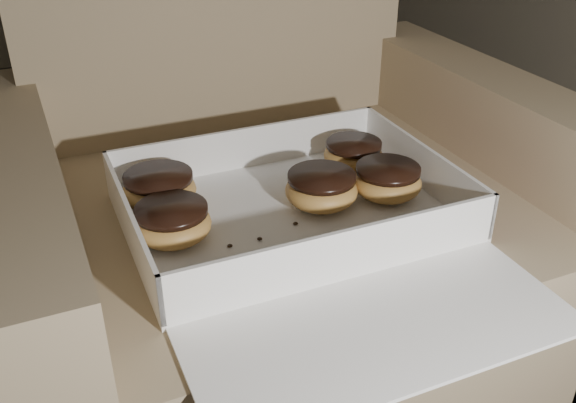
{
  "coord_description": "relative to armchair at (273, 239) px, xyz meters",
  "views": [
    {
      "loc": [
        0.59,
        -0.73,
        0.88
      ],
      "look_at": [
        0.9,
        -0.02,
        0.43
      ],
      "focal_mm": 40.0,
      "sensor_mm": 36.0,
      "label": 1
    }
  ],
  "objects": [
    {
      "name": "crumb_c",
      "position": [
        -0.13,
        -0.18,
        0.13
      ],
      "size": [
        0.01,
        0.01,
        0.0
      ],
      "primitive_type": "ellipsoid",
      "color": "black",
      "rests_on": "bakery_box"
    },
    {
      "name": "donut_c",
      "position": [
        0.02,
        -0.13,
        0.16
      ],
      "size": [
        0.1,
        0.1,
        0.05
      ],
      "color": "gold",
      "rests_on": "bakery_box"
    },
    {
      "name": "donut_d",
      "position": [
        0.12,
        -0.04,
        0.15
      ],
      "size": [
        0.09,
        0.09,
        0.05
      ],
      "color": "gold",
      "rests_on": "bakery_box"
    },
    {
      "name": "bakery_box",
      "position": [
        -0.03,
        -0.18,
        0.13
      ],
      "size": [
        0.45,
        0.53,
        0.08
      ],
      "rotation": [
        0.0,
        0.0,
        -0.01
      ],
      "color": "white",
      "rests_on": "armchair"
    },
    {
      "name": "donut_a",
      "position": [
        -0.2,
        -0.13,
        0.16
      ],
      "size": [
        0.1,
        0.1,
        0.05
      ],
      "color": "gold",
      "rests_on": "bakery_box"
    },
    {
      "name": "donut_b",
      "position": [
        0.12,
        -0.14,
        0.16
      ],
      "size": [
        0.1,
        0.1,
        0.05
      ],
      "color": "gold",
      "rests_on": "bakery_box"
    },
    {
      "name": "crumb_b",
      "position": [
        0.08,
        -0.21,
        0.13
      ],
      "size": [
        0.01,
        0.01,
        0.0
      ],
      "primitive_type": "ellipsoid",
      "color": "black",
      "rests_on": "bakery_box"
    },
    {
      "name": "donut_e",
      "position": [
        -0.19,
        -0.03,
        0.16
      ],
      "size": [
        0.11,
        0.11,
        0.05
      ],
      "color": "gold",
      "rests_on": "bakery_box"
    },
    {
      "name": "crumb_d",
      "position": [
        -0.03,
        -0.16,
        0.13
      ],
      "size": [
        0.01,
        0.01,
        0.0
      ],
      "primitive_type": "ellipsoid",
      "color": "black",
      "rests_on": "bakery_box"
    },
    {
      "name": "crumb_a",
      "position": [
        -0.09,
        -0.18,
        0.13
      ],
      "size": [
        0.01,
        0.01,
        0.0
      ],
      "primitive_type": "ellipsoid",
      "color": "black",
      "rests_on": "bakery_box"
    },
    {
      "name": "armchair",
      "position": [
        0.0,
        0.0,
        0.0
      ],
      "size": [
        0.87,
        0.73,
        0.91
      ],
      "color": "#93825D",
      "rests_on": "floor"
    }
  ]
}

